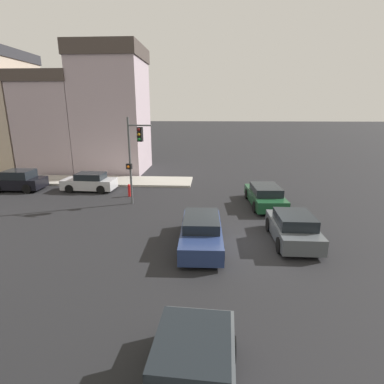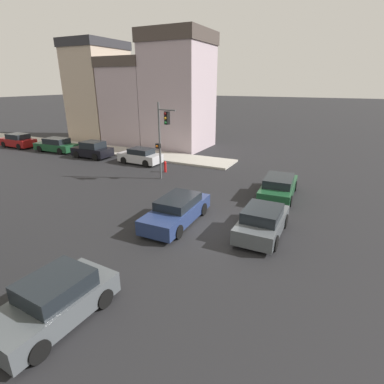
{
  "view_description": "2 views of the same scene",
  "coord_description": "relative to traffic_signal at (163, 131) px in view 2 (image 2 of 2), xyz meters",
  "views": [
    {
      "loc": [
        -13.17,
        1.78,
        6.13
      ],
      "look_at": [
        2.51,
        2.69,
        1.77
      ],
      "focal_mm": 28.0,
      "sensor_mm": 36.0,
      "label": 1
    },
    {
      "loc": [
        -12.83,
        -4.98,
        6.96
      ],
      "look_at": [
        0.86,
        1.81,
        1.35
      ],
      "focal_mm": 28.0,
      "sensor_mm": 36.0,
      "label": 2
    }
  ],
  "objects": [
    {
      "name": "rowhouse_backdrop",
      "position": [
        11.41,
        10.33,
        1.99
      ],
      "size": [
        7.23,
        17.32,
        11.95
      ],
      "color": "#B29EA8",
      "rests_on": "ground_plane"
    },
    {
      "name": "sidewalk_strip",
      "position": [
        6.16,
        26.71,
        -3.55
      ],
      "size": [
        3.33,
        60.0,
        0.17
      ],
      "color": "#ADA89E",
      "rests_on": "ground_plane"
    },
    {
      "name": "crossing_car_1",
      "position": [
        -6.01,
        -4.47,
        -2.97
      ],
      "size": [
        4.83,
        2.01,
        1.37
      ],
      "rotation": [
        0.0,
        0.0,
        3.16
      ],
      "color": "navy",
      "rests_on": "ground_plane"
    },
    {
      "name": "parked_car_2",
      "position": [
        3.31,
        15.39,
        -2.95
      ],
      "size": [
        2.06,
        4.75,
        1.45
      ],
      "rotation": [
        0.0,
        0.0,
        1.61
      ],
      "color": "#194728",
      "rests_on": "ground_plane"
    },
    {
      "name": "crossing_car_0",
      "position": [
        -5.38,
        -8.81,
        -2.95
      ],
      "size": [
        4.0,
        1.96,
        1.43
      ],
      "rotation": [
        0.0,
        0.0,
        0.0
      ],
      "color": "#4C5156",
      "rests_on": "ground_plane"
    },
    {
      "name": "fire_hydrant",
      "position": [
        1.78,
        0.97,
        -3.15
      ],
      "size": [
        0.22,
        0.22,
        0.92
      ],
      "color": "red",
      "rests_on": "ground_plane"
    },
    {
      "name": "parked_car_3",
      "position": [
        3.07,
        21.25,
        -2.92
      ],
      "size": [
        1.92,
        4.27,
        1.53
      ],
      "rotation": [
        0.0,
        0.0,
        1.57
      ],
      "color": "maroon",
      "rests_on": "ground_plane"
    },
    {
      "name": "crossing_car_3",
      "position": [
        -13.72,
        -4.49,
        -2.95
      ],
      "size": [
        3.9,
        2.12,
        1.46
      ],
      "rotation": [
        0.0,
        0.0,
        3.08
      ],
      "color": "#4C5156",
      "rests_on": "ground_plane"
    },
    {
      "name": "parked_car_0",
      "position": [
        3.22,
        4.46,
        -2.97
      ],
      "size": [
        1.94,
        4.03,
        1.39
      ],
      "rotation": [
        0.0,
        0.0,
        1.53
      ],
      "color": "#B7B7BC",
      "rests_on": "ground_plane"
    },
    {
      "name": "parked_car_1",
      "position": [
        3.06,
        10.04,
        -2.9
      ],
      "size": [
        2.07,
        3.82,
        1.58
      ],
      "rotation": [
        0.0,
        0.0,
        1.58
      ],
      "color": "black",
      "rests_on": "ground_plane"
    },
    {
      "name": "ground_plane",
      "position": [
        -5.67,
        -6.57,
        -3.64
      ],
      "size": [
        300.0,
        300.0,
        0.0
      ],
      "primitive_type": "plane",
      "color": "black"
    },
    {
      "name": "crossing_car_2",
      "position": [
        0.23,
        -8.47,
        -2.98
      ],
      "size": [
        4.83,
        2.19,
        1.37
      ],
      "rotation": [
        0.0,
        0.0,
        0.05
      ],
      "color": "#194728",
      "rests_on": "ground_plane"
    },
    {
      "name": "traffic_signal",
      "position": [
        0.0,
        0.0,
        0.0
      ],
      "size": [
        0.5,
        1.77,
        5.66
      ],
      "rotation": [
        0.0,
        0.0,
        2.96
      ],
      "color": "#515456",
      "rests_on": "ground_plane"
    }
  ]
}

